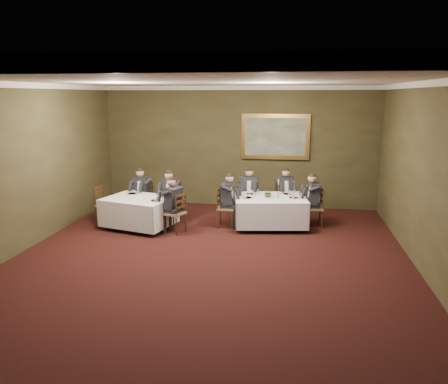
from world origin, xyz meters
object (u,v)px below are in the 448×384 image
(chair_main_endright, at_px, (314,216))
(diner_main_endright, at_px, (314,207))
(table_main, at_px, (270,209))
(chair_main_endleft, at_px, (226,216))
(diner_sec_backleft, at_px, (143,199))
(diner_sec_backright, at_px, (171,202))
(chair_sec_endright, at_px, (175,221))
(diner_sec_endright, at_px, (175,212))
(chair_sec_backleft, at_px, (144,207))
(candlestick, at_px, (278,191))
(chair_main_backright, at_px, (284,207))
(diner_main_endleft, at_px, (226,207))
(diner_main_backright, at_px, (284,199))
(table_second, at_px, (139,210))
(chair_main_backleft, at_px, (249,207))
(chair_sec_endleft, at_px, (106,212))
(diner_main_backleft, at_px, (249,199))
(centerpiece, at_px, (268,192))
(painting, at_px, (275,137))
(chair_sec_backright, at_px, (172,210))

(chair_main_endright, height_order, diner_main_endright, diner_main_endright)
(table_main, xyz_separation_m, chair_main_endleft, (-1.10, -0.17, -0.17))
(diner_sec_backleft, relative_size, diner_sec_backright, 1.00)
(chair_sec_endright, height_order, diner_sec_endright, diner_sec_endright)
(chair_sec_backleft, bearing_deg, diner_sec_backright, -175.92)
(candlestick, bearing_deg, chair_main_backright, 82.63)
(table_main, relative_size, diner_sec_endright, 1.45)
(diner_main_endleft, xyz_separation_m, chair_main_endright, (2.18, 0.35, -0.23))
(diner_sec_backright, bearing_deg, chair_main_endright, -162.33)
(diner_main_backright, relative_size, diner_sec_backright, 1.00)
(table_second, height_order, diner_sec_backright, diner_sec_backright)
(table_main, relative_size, table_second, 1.03)
(diner_main_backright, xyz_separation_m, diner_sec_backleft, (-3.75, -0.64, 0.00))
(candlestick, bearing_deg, diner_main_backright, 82.32)
(diner_main_backright, bearing_deg, chair_sec_backleft, -10.54)
(table_main, xyz_separation_m, chair_main_backleft, (-0.61, 0.82, -0.17))
(chair_main_backleft, height_order, chair_main_endleft, same)
(chair_main_endleft, relative_size, diner_sec_backleft, 0.74)
(diner_main_backright, xyz_separation_m, candlestick, (-0.13, -0.99, 0.43))
(chair_main_backright, bearing_deg, chair_main_backleft, -11.06)
(diner_sec_backright, bearing_deg, chair_main_endleft, -173.70)
(chair_main_endright, bearing_deg, chair_sec_backleft, 81.51)
(table_second, xyz_separation_m, chair_sec_backleft, (-0.21, 0.92, -0.17))
(diner_main_endleft, bearing_deg, diner_sec_endright, -58.69)
(diner_main_endright, relative_size, chair_sec_endright, 1.35)
(chair_main_backright, relative_size, diner_main_endright, 0.74)
(chair_sec_endleft, bearing_deg, candlestick, 101.43)
(diner_main_endleft, bearing_deg, diner_main_backleft, 154.40)
(centerpiece, bearing_deg, table_main, 25.39)
(diner_sec_backleft, relative_size, candlestick, 2.80)
(table_second, height_order, candlestick, candlestick)
(diner_main_backleft, xyz_separation_m, chair_sec_endleft, (-3.60, -1.14, -0.23))
(diner_main_backleft, bearing_deg, chair_main_endright, 160.35)
(diner_main_backright, xyz_separation_m, centerpiece, (-0.38, -0.98, 0.39))
(chair_main_endleft, xyz_separation_m, chair_sec_endleft, (-3.11, -0.16, 0.00))
(chair_sec_endleft, bearing_deg, chair_main_backright, 113.57)
(table_second, relative_size, chair_main_backleft, 1.89)
(chair_sec_backleft, bearing_deg, centerpiece, -166.35)
(table_main, bearing_deg, diner_main_backright, 71.17)
(centerpiece, distance_m, painting, 2.34)
(diner_sec_endright, bearing_deg, chair_main_endleft, -37.93)
(diner_sec_backright, distance_m, painting, 3.57)
(chair_main_backright, xyz_separation_m, diner_main_backright, (0.00, -0.01, 0.23))
(diner_sec_backleft, height_order, diner_sec_endright, same)
(diner_sec_endright, xyz_separation_m, centerpiece, (2.17, 0.83, 0.39))
(table_second, xyz_separation_m, diner_main_backright, (3.53, 1.55, 0.06))
(chair_sec_endleft, bearing_deg, chair_main_endright, 103.04)
(chair_sec_backright, height_order, painting, painting)
(diner_main_backright, bearing_deg, chair_sec_backright, -3.76)
(diner_main_backright, relative_size, diner_sec_backleft, 1.00)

